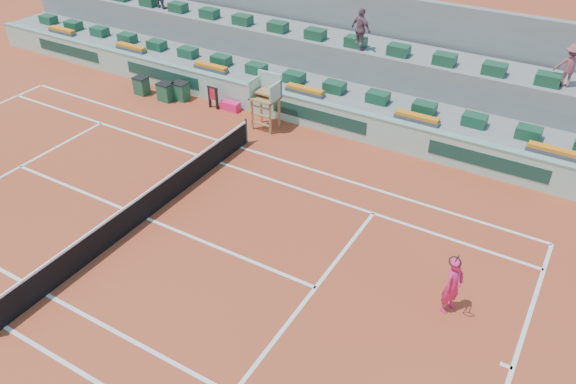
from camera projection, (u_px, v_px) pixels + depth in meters
name	position (u px, v px, depth m)	size (l,w,h in m)	color
ground	(147.00, 219.00, 18.73)	(90.00, 90.00, 0.00)	#9C371E
seating_tier_lower	(304.00, 87.00, 25.95)	(36.00, 4.00, 1.20)	gray
seating_tier_upper	(321.00, 62.00, 26.69)	(36.00, 2.40, 2.60)	gray
stadium_back_wall	(337.00, 33.00, 27.31)	(36.00, 0.40, 4.40)	gray
player_bag	(230.00, 106.00, 25.27)	(0.90, 0.40, 0.40)	#FA2064
spectator_mid	(361.00, 29.00, 23.85)	(1.06, 0.44, 1.81)	#7B525E
spectator_right	(570.00, 65.00, 20.78)	(1.06, 0.61, 1.63)	#8F474F
court_lines	(147.00, 218.00, 18.72)	(23.89, 11.09, 0.01)	white
tennis_net	(145.00, 206.00, 18.43)	(0.10, 11.97, 1.10)	black
advertising_hoarding	(280.00, 105.00, 24.37)	(36.00, 0.34, 1.26)	#A0CAB1
umpire_chair	(266.00, 94.00, 23.15)	(1.10, 0.90, 2.40)	olive
seat_row_lower	(294.00, 77.00, 24.85)	(32.90, 0.60, 0.44)	#17472D
seat_row_upper	(315.00, 34.00, 25.40)	(32.90, 0.60, 0.44)	#17472D
flower_planters	(256.00, 79.00, 24.96)	(26.80, 0.36, 0.28)	#4B4B4B
drink_cooler_a	(181.00, 91.00, 26.04)	(0.68, 0.59, 0.84)	#1A4E32
drink_cooler_b	(166.00, 92.00, 25.98)	(0.69, 0.60, 0.84)	#1A4E32
drink_cooler_c	(141.00, 86.00, 26.55)	(0.65, 0.56, 0.84)	#1A4E32
towel_rack	(213.00, 96.00, 25.18)	(0.56, 0.09, 1.03)	black
tennis_player	(453.00, 285.00, 14.87)	(0.63, 0.94, 2.28)	#FA2064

